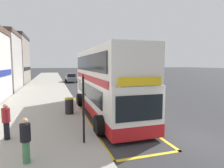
{
  "coord_description": "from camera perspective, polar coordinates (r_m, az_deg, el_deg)",
  "views": [
    {
      "loc": [
        -5.88,
        -6.28,
        3.44
      ],
      "look_at": [
        -1.95,
        6.38,
        2.04
      ],
      "focal_mm": 30.74,
      "sensor_mm": 36.0,
      "label": 1
    }
  ],
  "objects": [
    {
      "name": "ground_plane",
      "position": [
        38.88,
        -8.48,
        0.86
      ],
      "size": [
        260.0,
        260.0,
        0.0
      ],
      "primitive_type": "plane",
      "color": "#333335"
    },
    {
      "name": "pavement_near",
      "position": [
        38.44,
        -18.85,
        0.65
      ],
      "size": [
        6.0,
        76.0,
        0.14
      ],
      "primitive_type": "cube",
      "color": "#A39E93",
      "rests_on": "ground"
    },
    {
      "name": "double_decker_bus",
      "position": [
        13.12,
        -2.02,
        -0.01
      ],
      "size": [
        3.17,
        10.95,
        4.4
      ],
      "color": "white",
      "rests_on": "ground"
    },
    {
      "name": "bus_bay_markings",
      "position": [
        13.63,
        -2.55,
        -8.59
      ],
      "size": [
        2.9,
        13.41,
        0.01
      ],
      "color": "yellow",
      "rests_on": "ground"
    },
    {
      "name": "bus_stop_sign",
      "position": [
        8.1,
        -8.58,
        -5.66
      ],
      "size": [
        0.09,
        0.51,
        2.88
      ],
      "color": "black",
      "rests_on": "pavement_near"
    },
    {
      "name": "parked_car_grey_ahead",
      "position": [
        46.14,
        -4.18,
        2.71
      ],
      "size": [
        2.09,
        4.2,
        1.62
      ],
      "rotation": [
        0.0,
        0.0,
        0.02
      ],
      "color": "slate",
      "rests_on": "ground"
    },
    {
      "name": "parked_car_teal_far",
      "position": [
        33.31,
        -2.53,
        1.46
      ],
      "size": [
        2.09,
        4.2,
        1.62
      ],
      "rotation": [
        0.0,
        0.0,
        3.16
      ],
      "color": "#196066",
      "rests_on": "ground"
    },
    {
      "name": "parked_car_grey_kerbside",
      "position": [
        36.76,
        -12.09,
        1.75
      ],
      "size": [
        2.09,
        4.2,
        1.62
      ],
      "rotation": [
        0.0,
        0.0,
        -0.02
      ],
      "color": "slate",
      "rests_on": "ground"
    },
    {
      "name": "parked_car_navy_behind",
      "position": [
        52.6,
        -5.37,
        3.1
      ],
      "size": [
        2.09,
        4.2,
        1.62
      ],
      "rotation": [
        0.0,
        0.0,
        0.01
      ],
      "color": "navy",
      "rests_on": "ground"
    },
    {
      "name": "pedestrian_waiting_near_sign",
      "position": [
        9.64,
        -28.96,
        -9.39
      ],
      "size": [
        0.34,
        0.34,
        1.6
      ],
      "color": "black",
      "rests_on": "pavement_near"
    },
    {
      "name": "pedestrian_further_back",
      "position": [
        7.19,
        -24.33,
        -14.63
      ],
      "size": [
        0.34,
        0.34,
        1.54
      ],
      "color": "#3F724C",
      "rests_on": "pavement_near"
    },
    {
      "name": "litter_bin",
      "position": [
        13.08,
        -12.6,
        -6.35
      ],
      "size": [
        0.58,
        0.58,
        1.06
      ],
      "color": "black",
      "rests_on": "pavement_near"
    }
  ]
}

